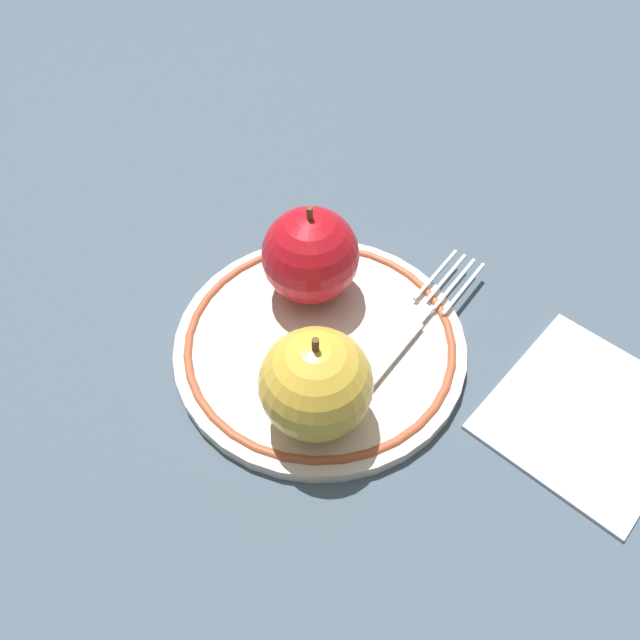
# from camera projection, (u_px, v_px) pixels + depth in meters

# --- Properties ---
(ground_plane) EXTENTS (2.00, 2.00, 0.00)m
(ground_plane) POSITION_uv_depth(u_px,v_px,m) (295.00, 340.00, 0.45)
(ground_plane) COLOR #3F4E5B
(plate) EXTENTS (0.21, 0.21, 0.01)m
(plate) POSITION_uv_depth(u_px,v_px,m) (320.00, 343.00, 0.44)
(plate) COLOR beige
(plate) RESTS_ON ground_plane
(apple_red_whole) EXTENTS (0.07, 0.07, 0.08)m
(apple_red_whole) POSITION_uv_depth(u_px,v_px,m) (316.00, 384.00, 0.37)
(apple_red_whole) COLOR gold
(apple_red_whole) RESTS_ON plate
(apple_second_whole) EXTENTS (0.07, 0.07, 0.08)m
(apple_second_whole) POSITION_uv_depth(u_px,v_px,m) (310.00, 255.00, 0.44)
(apple_second_whole) COLOR #B2111B
(apple_second_whole) RESTS_ON plate
(fork) EXTENTS (0.05, 0.18, 0.00)m
(fork) POSITION_uv_depth(u_px,v_px,m) (406.00, 334.00, 0.44)
(fork) COLOR silver
(fork) RESTS_ON plate
(napkin_folded) EXTENTS (0.12, 0.14, 0.01)m
(napkin_folded) POSITION_uv_depth(u_px,v_px,m) (588.00, 413.00, 0.41)
(napkin_folded) COLOR silver
(napkin_folded) RESTS_ON ground_plane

